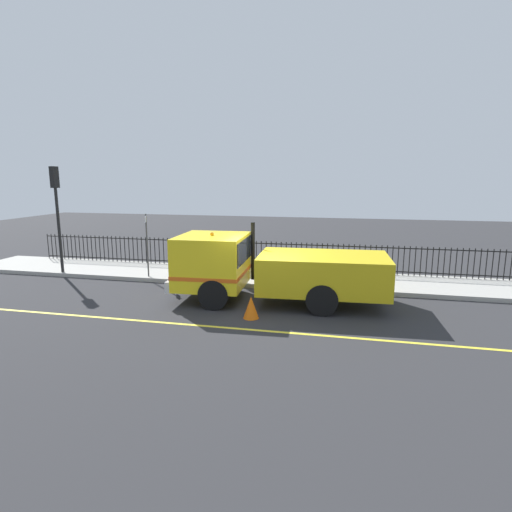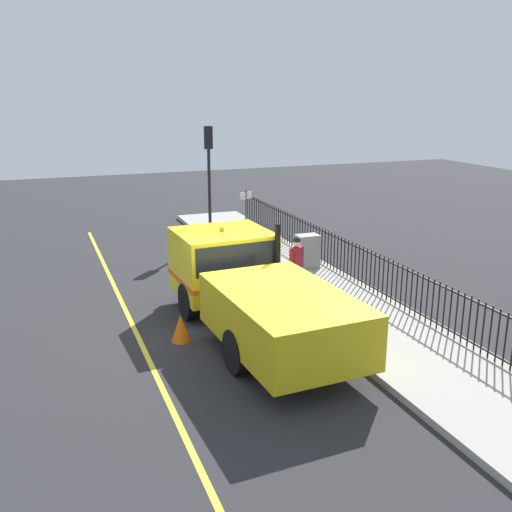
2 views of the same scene
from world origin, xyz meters
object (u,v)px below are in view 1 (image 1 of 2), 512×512
(work_truck, at_px, (262,266))
(traffic_cone, at_px, (251,307))
(traffic_light_near, at_px, (56,198))
(street_sign, at_px, (147,238))
(utility_cabinet, at_px, (191,256))
(worker_standing, at_px, (235,253))

(work_truck, xyz_separation_m, traffic_cone, (-1.70, -0.02, -0.88))
(work_truck, relative_size, traffic_light_near, 1.63)
(traffic_cone, bearing_deg, street_sign, 55.16)
(work_truck, height_order, traffic_light_near, traffic_light_near)
(utility_cabinet, bearing_deg, work_truck, -132.29)
(traffic_light_near, xyz_separation_m, traffic_cone, (-3.43, -8.92, -2.89))
(worker_standing, distance_m, utility_cabinet, 2.85)
(traffic_light_near, bearing_deg, traffic_cone, 72.79)
(traffic_cone, bearing_deg, work_truck, 0.72)
(utility_cabinet, xyz_separation_m, traffic_cone, (-5.21, -3.89, -0.38))
(utility_cabinet, bearing_deg, traffic_light_near, 109.51)
(worker_standing, distance_m, street_sign, 3.57)
(worker_standing, bearing_deg, traffic_cone, -16.84)
(worker_standing, bearing_deg, street_sign, -125.83)
(work_truck, height_order, traffic_cone, work_truck)
(traffic_light_near, distance_m, utility_cabinet, 5.90)
(worker_standing, xyz_separation_m, utility_cabinet, (1.50, 2.37, -0.50))
(traffic_light_near, xyz_separation_m, utility_cabinet, (1.78, -5.03, -2.51))
(traffic_light_near, relative_size, traffic_cone, 6.58)
(utility_cabinet, distance_m, traffic_cone, 6.51)
(traffic_cone, bearing_deg, traffic_light_near, 68.97)
(utility_cabinet, bearing_deg, street_sign, 145.58)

